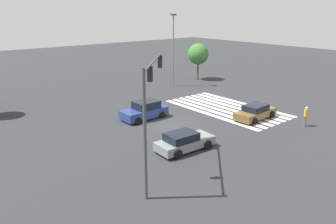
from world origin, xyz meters
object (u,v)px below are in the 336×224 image
Objects in this scene: car_2 at (145,111)px; tree_corner_b at (198,54)px; pedestrian at (306,115)px; car_0 at (184,141)px; traffic_signal_mast at (150,98)px; car_1 at (255,112)px; street_light_pole_a at (173,45)px.

tree_corner_b is at bearing -150.61° from car_2.
pedestrian is 21.87m from tree_corner_b.
car_0 is 25.74m from tree_corner_b.
traffic_signal_mast is 16.79m from pedestrian.
traffic_signal_mast is 1.62× the size of car_2.
car_2 is 19.46m from tree_corner_b.
traffic_signal_mast is 4.03× the size of pedestrian.
traffic_signal_mast reaches higher than car_0.
car_2 is at bearing -6.68° from pedestrian.
traffic_signal_mast reaches higher than car_1.
car_1 is 0.49× the size of street_light_pole_a.
car_2 is 14.62m from street_light_pole_a.
street_light_pole_a is at bearing -51.97° from pedestrian.
tree_corner_b is (16.53, -8.54, 3.07)m from car_1.
car_1 is 0.88× the size of tree_corner_b.
car_0 is 21.37m from street_light_pole_a.
pedestrian is 0.34× the size of tree_corner_b.
tree_corner_b is at bearing -78.28° from street_light_pole_a.
tree_corner_b reaches higher than car_1.
tree_corner_b reaches higher than car_0.
traffic_signal_mast reaches higher than tree_corner_b.
car_1 is 1.03× the size of car_2.
street_light_pole_a is (8.63, -10.81, 4.73)m from car_2.
pedestrian is at bearing 130.67° from car_2.
car_1 is 4.40m from pedestrian.
car_0 is 0.99× the size of car_1.
street_light_pole_a reaches higher than car_2.
car_0 is 0.49× the size of street_light_pole_a.
car_2 is (7.77, -2.00, 0.12)m from car_0.
car_0 is 0.87× the size of tree_corner_b.
traffic_signal_mast is at bearing 55.17° from car_2.
street_light_pole_a is at bearing 1.85° from traffic_signal_mast.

